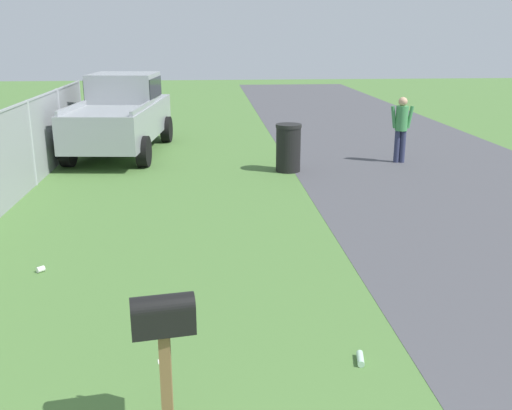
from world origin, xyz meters
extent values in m
cube|color=brown|center=(3.30, 0.47, 0.45)|extent=(0.09, 0.09, 0.90)
cube|color=black|center=(3.30, 0.47, 1.01)|extent=(0.28, 0.52, 0.22)
cylinder|color=black|center=(3.30, 0.47, 1.12)|extent=(0.28, 0.52, 0.20)
cube|color=red|center=(3.41, 0.47, 1.08)|extent=(0.02, 0.04, 0.18)
cube|color=#93999E|center=(14.98, 2.43, 0.88)|extent=(5.25, 2.36, 0.90)
cube|color=#93999E|center=(15.59, 2.36, 1.71)|extent=(1.89, 1.88, 0.76)
cube|color=black|center=(15.59, 2.36, 1.71)|extent=(1.84, 1.91, 0.53)
cube|color=#93999E|center=(13.95, 3.39, 1.39)|extent=(2.64, 0.34, 0.12)
cube|color=#93999E|center=(13.78, 1.69, 1.39)|extent=(2.64, 0.34, 0.12)
cylinder|color=black|center=(16.74, 3.18, 0.38)|extent=(0.78, 0.33, 0.76)
cylinder|color=black|center=(16.56, 1.33, 0.38)|extent=(0.78, 0.33, 0.76)
cylinder|color=black|center=(13.40, 3.52, 0.38)|extent=(0.78, 0.33, 0.76)
cylinder|color=black|center=(13.21, 1.67, 0.38)|extent=(0.78, 0.33, 0.76)
cylinder|color=black|center=(12.46, -1.78, 0.52)|extent=(0.58, 0.58, 1.04)
cylinder|color=black|center=(12.46, -1.78, 1.08)|extent=(0.61, 0.61, 0.08)
cylinder|color=#2D3351|center=(13.18, -4.78, 0.41)|extent=(0.14, 0.14, 0.81)
cylinder|color=#2D3351|center=(13.20, -4.64, 0.41)|extent=(0.14, 0.14, 0.81)
cylinder|color=#3F8C4C|center=(13.19, -4.71, 1.12)|extent=(0.30, 0.30, 0.61)
sphere|color=tan|center=(13.19, -4.71, 1.53)|extent=(0.22, 0.22, 0.22)
cylinder|color=#3F8C4C|center=(13.16, -4.91, 1.15)|extent=(0.09, 0.17, 0.55)
cylinder|color=#3F8C4C|center=(13.22, -4.51, 1.15)|extent=(0.09, 0.17, 0.55)
cylinder|color=#9EA3A8|center=(11.61, 3.82, 0.91)|extent=(0.07, 0.07, 1.82)
cylinder|color=#9EA3A8|center=(14.13, 3.82, 0.91)|extent=(0.07, 0.07, 1.82)
cylinder|color=#9EA3A8|center=(16.65, 3.82, 0.91)|extent=(0.07, 0.07, 1.82)
cube|color=silver|center=(4.35, 0.58, 0.00)|extent=(0.10, 0.13, 0.01)
cylinder|color=#B2D8BF|center=(4.18, -1.38, 0.04)|extent=(0.23, 0.11, 0.07)
cylinder|color=white|center=(6.76, 2.43, 0.04)|extent=(0.13, 0.13, 0.08)
camera|label=1|loc=(-0.82, 0.08, 3.17)|focal=40.58mm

